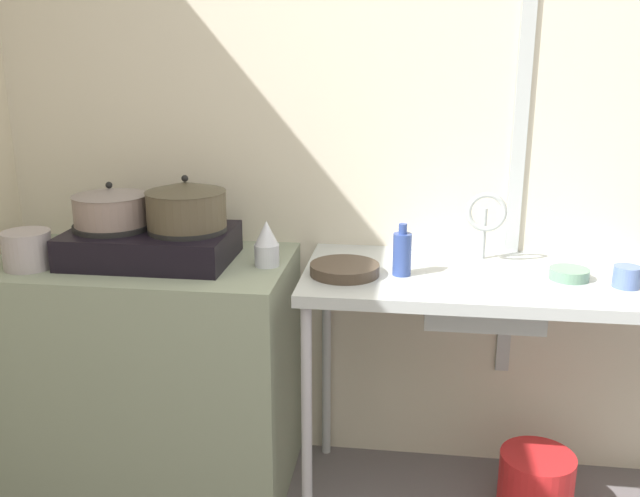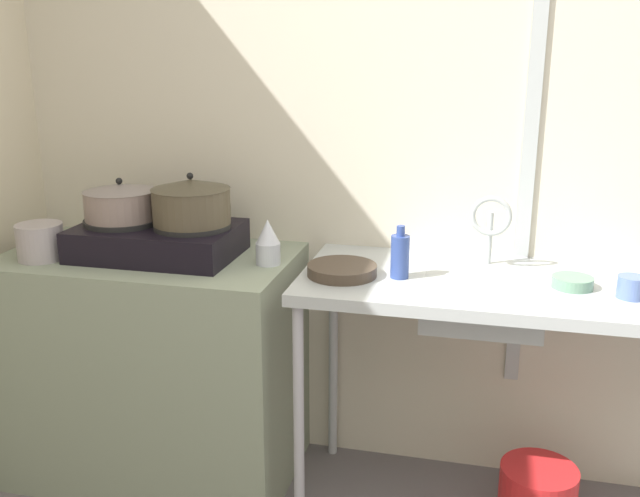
% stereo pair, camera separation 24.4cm
% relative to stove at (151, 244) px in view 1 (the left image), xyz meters
% --- Properties ---
extents(wall_back, '(4.59, 0.10, 2.69)m').
position_rel_stove_xyz_m(wall_back, '(1.23, 0.35, 0.39)').
color(wall_back, beige).
rests_on(wall_back, ground).
extents(wall_metal_strip, '(0.05, 0.01, 2.15)m').
position_rel_stove_xyz_m(wall_metal_strip, '(1.29, 0.29, 0.52)').
color(wall_metal_strip, '#A9B0B1').
extents(counter_concrete, '(1.07, 0.60, 0.89)m').
position_rel_stove_xyz_m(counter_concrete, '(-0.04, -0.00, -0.51)').
color(counter_concrete, gray).
rests_on(counter_concrete, ground).
extents(counter_sink, '(1.58, 0.60, 0.89)m').
position_rel_stove_xyz_m(counter_sink, '(1.35, -0.00, -0.13)').
color(counter_sink, '#A9B0B1').
rests_on(counter_sink, ground).
extents(stove, '(0.58, 0.38, 0.13)m').
position_rel_stove_xyz_m(stove, '(0.00, 0.00, 0.00)').
color(stove, black).
rests_on(stove, counter_concrete).
extents(pot_on_left_burner, '(0.27, 0.27, 0.15)m').
position_rel_stove_xyz_m(pot_on_left_burner, '(-0.14, -0.00, 0.13)').
color(pot_on_left_burner, gray).
rests_on(pot_on_left_burner, stove).
extents(pot_on_right_burner, '(0.28, 0.28, 0.18)m').
position_rel_stove_xyz_m(pot_on_right_burner, '(0.14, -0.00, 0.15)').
color(pot_on_right_burner, '#4B4131').
rests_on(pot_on_right_burner, stove).
extents(pot_beside_stove, '(0.16, 0.16, 0.13)m').
position_rel_stove_xyz_m(pot_beside_stove, '(-0.39, -0.14, 0.00)').
color(pot_beside_stove, '#9C9398').
rests_on(pot_beside_stove, counter_concrete).
extents(percolator, '(0.09, 0.09, 0.16)m').
position_rel_stove_xyz_m(percolator, '(0.42, -0.01, 0.02)').
color(percolator, silver).
rests_on(percolator, counter_concrete).
extents(sink_basin, '(0.39, 0.33, 0.14)m').
position_rel_stove_xyz_m(sink_basin, '(1.17, -0.01, -0.14)').
color(sink_basin, '#A9B0B1').
rests_on(sink_basin, counter_sink).
extents(faucet, '(0.14, 0.08, 0.26)m').
position_rel_stove_xyz_m(faucet, '(1.18, 0.13, 0.11)').
color(faucet, '#A9B0B1').
rests_on(faucet, counter_sink).
extents(frying_pan, '(0.23, 0.23, 0.04)m').
position_rel_stove_xyz_m(frying_pan, '(0.70, -0.07, -0.04)').
color(frying_pan, '#3E3227').
rests_on(frying_pan, counter_sink).
extents(cup_by_rack, '(0.09, 0.09, 0.07)m').
position_rel_stove_xyz_m(cup_by_rack, '(1.61, -0.08, -0.03)').
color(cup_by_rack, '#526AA5').
rests_on(cup_by_rack, counter_sink).
extents(small_bowl_on_drainboard, '(0.13, 0.13, 0.04)m').
position_rel_stove_xyz_m(small_bowl_on_drainboard, '(1.44, -0.02, -0.05)').
color(small_bowl_on_drainboard, slate).
rests_on(small_bowl_on_drainboard, counter_sink).
extents(bottle_by_sink, '(0.06, 0.06, 0.18)m').
position_rel_stove_xyz_m(bottle_by_sink, '(0.89, -0.05, 0.01)').
color(bottle_by_sink, '#2F458B').
rests_on(bottle_by_sink, counter_sink).
extents(bucket_on_floor, '(0.27, 0.27, 0.24)m').
position_rel_stove_xyz_m(bucket_on_floor, '(1.40, -0.04, -0.84)').
color(bucket_on_floor, red).
rests_on(bucket_on_floor, ground).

